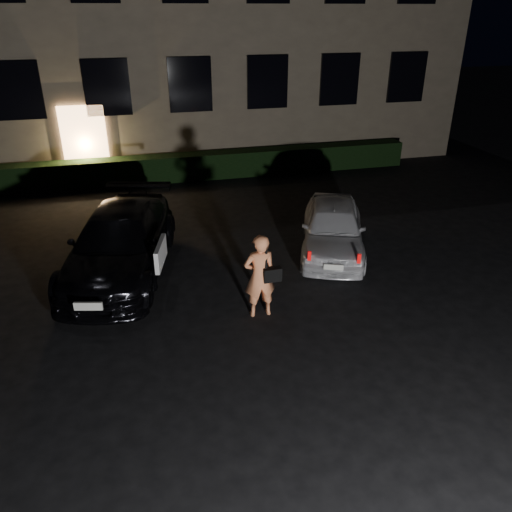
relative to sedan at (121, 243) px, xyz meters
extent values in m
plane|color=black|center=(2.57, -4.22, -0.68)|extent=(80.00, 80.00, 0.00)
cube|color=#FFB975|center=(-0.93, 6.72, 0.57)|extent=(1.40, 0.10, 2.50)
cube|color=black|center=(-2.63, 6.72, 2.32)|extent=(1.40, 0.10, 1.70)
cube|color=black|center=(-0.03, 6.72, 2.32)|extent=(1.40, 0.10, 1.70)
cube|color=black|center=(2.57, 6.72, 2.32)|extent=(1.40, 0.10, 1.70)
cube|color=black|center=(5.17, 6.72, 2.32)|extent=(1.40, 0.10, 1.70)
cube|color=black|center=(7.77, 6.72, 2.32)|extent=(1.40, 0.10, 1.70)
cube|color=black|center=(10.37, 6.72, 2.32)|extent=(1.40, 0.10, 1.70)
cube|color=black|center=(2.57, 6.28, -0.25)|extent=(15.00, 0.70, 0.85)
imported|color=black|center=(0.00, 0.00, 0.00)|extent=(2.98, 4.99, 1.36)
cube|color=white|center=(0.78, -1.08, 0.16)|extent=(0.32, 0.96, 0.45)
cube|color=silver|center=(-0.59, -2.34, -0.09)|extent=(0.49, 0.16, 0.15)
imported|color=silver|center=(4.84, -0.20, -0.07)|extent=(2.64, 3.82, 1.21)
cube|color=red|center=(3.74, -1.59, -0.02)|extent=(0.08, 0.07, 0.20)
cube|color=red|center=(4.68, -1.96, -0.02)|extent=(0.08, 0.07, 0.20)
cube|color=silver|center=(4.19, -1.82, -0.22)|extent=(0.39, 0.18, 0.12)
imported|color=#FF935C|center=(2.46, -2.44, 0.14)|extent=(0.61, 0.40, 1.64)
cube|color=black|center=(2.66, -2.55, 0.20)|extent=(0.34, 0.15, 0.26)
cube|color=black|center=(2.55, -2.52, 0.57)|extent=(0.04, 0.06, 0.51)
camera|label=1|loc=(0.38, -10.18, 4.53)|focal=35.00mm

